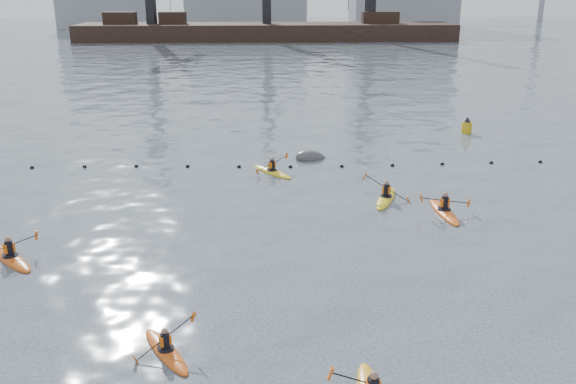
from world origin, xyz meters
name	(u,v)px	position (x,y,z in m)	size (l,w,h in m)	color
float_line	(265,166)	(-0.50, 22.53, 0.03)	(33.24, 0.73, 0.24)	black
barge_pier	(266,30)	(-0.22, 110.00, 1.89)	(72.00, 19.30, 29.50)	black
kayaker_0	(166,350)	(-3.37, 3.52, 0.09)	(1.97, 2.72, 1.14)	#CF5113
kayaker_2	(11,257)	(-10.33, 10.08, 0.10)	(2.79, 2.98, 1.09)	#C75112
kayaker_3	(386,198)	(5.50, 16.48, 0.11)	(2.33, 3.50, 1.42)	yellow
kayaker_4	(444,211)	(7.85, 14.52, 0.11)	(2.43, 3.61, 1.14)	orange
kayaker_5	(272,171)	(-0.07, 21.22, 0.10)	(2.49, 3.01, 1.13)	yellow
mooring_buoy	(311,159)	(2.33, 24.13, 0.00)	(2.04, 1.20, 1.02)	#3E4143
nav_buoy	(467,127)	(14.00, 30.56, 0.41)	(0.74, 0.74, 1.34)	gold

